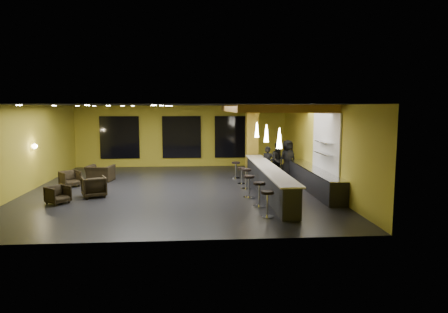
{
  "coord_description": "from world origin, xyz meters",
  "views": [
    {
      "loc": [
        0.76,
        -16.48,
        3.42
      ],
      "look_at": [
        2.0,
        0.5,
        1.3
      ],
      "focal_mm": 32.0,
      "sensor_mm": 36.0,
      "label": 1
    }
  ],
  "objects": [
    {
      "name": "armchair_d",
      "position": [
        -3.63,
        2.12,
        0.37
      ],
      "size": [
        1.28,
        1.17,
        0.73
      ],
      "primitive_type": "imported",
      "rotation": [
        0.0,
        0.0,
        2.96
      ],
      "color": "black",
      "rests_on": "floor"
    },
    {
      "name": "bar_stool_0",
      "position": [
        2.98,
        -4.49,
        0.53
      ],
      "size": [
        0.42,
        0.42,
        0.83
      ],
      "rotation": [
        0.0,
        0.0,
        -0.13
      ],
      "color": "silver",
      "rests_on": "floor"
    },
    {
      "name": "staff_a",
      "position": [
        4.15,
        1.79,
        0.8
      ],
      "size": [
        0.67,
        0.55,
        1.59
      ],
      "primitive_type": "imported",
      "rotation": [
        0.0,
        0.0,
        -0.33
      ],
      "color": "black",
      "rests_on": "floor"
    },
    {
      "name": "bar_stool_5",
      "position": [
        2.7,
        2.32,
        0.52
      ],
      "size": [
        0.41,
        0.41,
        0.81
      ],
      "rotation": [
        0.0,
        0.0,
        -0.33
      ],
      "color": "silver",
      "rests_on": "floor"
    },
    {
      "name": "armchair_b",
      "position": [
        -3.11,
        -1.19,
        0.39
      ],
      "size": [
        1.11,
        1.12,
        0.79
      ],
      "primitive_type": "imported",
      "rotation": [
        0.0,
        0.0,
        3.53
      ],
      "color": "black",
      "rests_on": "floor"
    },
    {
      "name": "wood_soffit",
      "position": [
        4.0,
        1.0,
        3.36
      ],
      "size": [
        3.6,
        8.0,
        0.28
      ],
      "primitive_type": "cube",
      "color": "#AF7833",
      "rests_on": "ceiling"
    },
    {
      "name": "wall_sconce",
      "position": [
        -5.88,
        0.5,
        1.8
      ],
      "size": [
        0.22,
        0.22,
        0.22
      ],
      "primitive_type": "sphere",
      "color": "#FFE5B2",
      "rests_on": "wall_left"
    },
    {
      "name": "wall_left",
      "position": [
        -6.05,
        0.0,
        1.75
      ],
      "size": [
        0.1,
        13.0,
        3.5
      ],
      "primitive_type": "cube",
      "color": "#A79825",
      "rests_on": "floor"
    },
    {
      "name": "wall_shelf_lower",
      "position": [
        5.82,
        -1.2,
        1.6
      ],
      "size": [
        0.3,
        1.5,
        0.03
      ],
      "primitive_type": "cube",
      "color": "silver",
      "rests_on": "wall_right"
    },
    {
      "name": "bar_stool_1",
      "position": [
        2.95,
        -3.16,
        0.55
      ],
      "size": [
        0.44,
        0.44,
        0.86
      ],
      "rotation": [
        0.0,
        0.0,
        0.43
      ],
      "color": "silver",
      "rests_on": "floor"
    },
    {
      "name": "bar_counter",
      "position": [
        3.65,
        -1.0,
        0.5
      ],
      "size": [
        0.6,
        8.0,
        1.0
      ],
      "primitive_type": "cube",
      "color": "black",
      "rests_on": "floor"
    },
    {
      "name": "pendant_2",
      "position": [
        3.65,
        2.0,
        2.35
      ],
      "size": [
        0.2,
        0.2,
        0.7
      ],
      "primitive_type": "cone",
      "color": "white",
      "rests_on": "wood_soffit"
    },
    {
      "name": "armchair_c",
      "position": [
        -4.63,
        0.89,
        0.34
      ],
      "size": [
        1.05,
        1.05,
        0.69
      ],
      "primitive_type": "imported",
      "rotation": [
        0.0,
        0.0,
        0.69
      ],
      "color": "black",
      "rests_on": "floor"
    },
    {
      "name": "window_left",
      "position": [
        -3.5,
        6.44,
        1.7
      ],
      "size": [
        2.2,
        0.06,
        2.4
      ],
      "primitive_type": "cube",
      "color": "black",
      "rests_on": "wall_back"
    },
    {
      "name": "bar_stool_3",
      "position": [
        2.88,
        -0.18,
        0.55
      ],
      "size": [
        0.44,
        0.44,
        0.86
      ],
      "rotation": [
        0.0,
        0.0,
        0.09
      ],
      "color": "silver",
      "rests_on": "floor"
    },
    {
      "name": "prep_counter",
      "position": [
        5.65,
        -0.5,
        0.43
      ],
      "size": [
        0.7,
        6.0,
        0.86
      ],
      "primitive_type": "cube",
      "color": "black",
      "rests_on": "floor"
    },
    {
      "name": "bar_stool_4",
      "position": [
        2.82,
        0.94,
        0.48
      ],
      "size": [
        0.38,
        0.38,
        0.75
      ],
      "rotation": [
        0.0,
        0.0,
        -0.17
      ],
      "color": "silver",
      "rests_on": "floor"
    },
    {
      "name": "window_center",
      "position": [
        0.0,
        6.44,
        1.7
      ],
      "size": [
        2.2,
        0.06,
        2.4
      ],
      "primitive_type": "cube",
      "color": "black",
      "rests_on": "wall_back"
    },
    {
      "name": "column",
      "position": [
        3.65,
        3.6,
        1.75
      ],
      "size": [
        0.6,
        0.6,
        3.5
      ],
      "primitive_type": "cube",
      "color": "olive",
      "rests_on": "floor"
    },
    {
      "name": "staff_c",
      "position": [
        5.24,
        2.45,
        0.92
      ],
      "size": [
        1.05,
        0.87,
        1.83
      ],
      "primitive_type": "imported",
      "rotation": [
        0.0,
        0.0,
        0.37
      ],
      "color": "black",
      "rests_on": "floor"
    },
    {
      "name": "pendant_0",
      "position": [
        3.65,
        -3.0,
        2.35
      ],
      "size": [
        0.2,
        0.2,
        0.7
      ],
      "primitive_type": "cone",
      "color": "white",
      "rests_on": "wood_soffit"
    },
    {
      "name": "bar_stool_2",
      "position": [
        2.78,
        -1.79,
        0.55
      ],
      "size": [
        0.43,
        0.43,
        0.85
      ],
      "rotation": [
        0.0,
        0.0,
        -0.22
      ],
      "color": "silver",
      "rests_on": "floor"
    },
    {
      "name": "ceiling",
      "position": [
        0.0,
        0.0,
        3.55
      ],
      "size": [
        12.0,
        13.0,
        0.1
      ],
      "primitive_type": "cube",
      "color": "black"
    },
    {
      "name": "bar_top",
      "position": [
        3.65,
        -1.0,
        1.02
      ],
      "size": [
        0.78,
        8.1,
        0.05
      ],
      "primitive_type": "cube",
      "color": "beige",
      "rests_on": "bar_counter"
    },
    {
      "name": "prep_top",
      "position": [
        5.65,
        -0.5,
        0.89
      ],
      "size": [
        0.72,
        6.0,
        0.03
      ],
      "primitive_type": "cube",
      "color": "silver",
      "rests_on": "prep_counter"
    },
    {
      "name": "wall_back",
      "position": [
        0.0,
        6.55,
        1.75
      ],
      "size": [
        12.0,
        0.1,
        3.5
      ],
      "primitive_type": "cube",
      "color": "#A79825",
      "rests_on": "floor"
    },
    {
      "name": "floor",
      "position": [
        0.0,
        0.0,
        -0.05
      ],
      "size": [
        12.0,
        13.0,
        0.1
      ],
      "primitive_type": "cube",
      "color": "black",
      "rests_on": "ground"
    },
    {
      "name": "wall_right",
      "position": [
        6.05,
        0.0,
        1.75
      ],
      "size": [
        0.1,
        13.0,
        3.5
      ],
      "primitive_type": "cube",
      "color": "#A79825",
      "rests_on": "floor"
    },
    {
      "name": "wall_shelf_upper",
      "position": [
        5.82,
        -1.2,
        2.05
      ],
      "size": [
        0.3,
        1.5,
        0.03
      ],
      "primitive_type": "cube",
      "color": "silver",
      "rests_on": "wall_right"
    },
    {
      "name": "pendant_1",
      "position": [
        3.65,
        -0.5,
        2.35
      ],
      "size": [
        0.2,
        0.2,
        0.7
      ],
      "primitive_type": "cone",
      "color": "white",
      "rests_on": "wood_soffit"
    },
    {
      "name": "armchair_a",
      "position": [
        -4.12,
        -2.19,
        0.32
      ],
      "size": [
        0.97,
        0.97,
        0.64
      ],
      "primitive_type": "imported",
      "rotation": [
        0.0,
        0.0,
        0.89
      ],
      "color": "black",
      "rests_on": "floor"
    },
    {
      "name": "staff_b",
      "position": [
        4.76,
        2.27,
        0.87
      ],
      "size": [
        0.94,
        0.79,
        1.74
      ],
      "primitive_type": "imported",
      "rotation": [
        0.0,
        0.0,
        0.17
      ],
      "color": "black",
      "rests_on": "floor"
    },
    {
      "name": "window_right",
      "position": [
        3.0,
        6.44,
        1.7
      ],
      "size": [
        2.2,
        0.06,
        2.4
      ],
      "primitive_type": "cube",
      "color": "black",
      "rests_on": "wall_back"
    },
    {
      "name": "tile_backsplash",
      "position": [
        5.96,
        -1.0,
        2.0
      ],
      "size": [
        0.06,
        3.2,
        2.4
      ],
      "primitive_type": "cube",
      "color": "white",
      "rests_on": "wall_right"
    },
    {
      "name": "wall_front",
      "position": [
        0.0,
        -6.55,
        1.75
      ],
      "size": [
        12.0,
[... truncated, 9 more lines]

